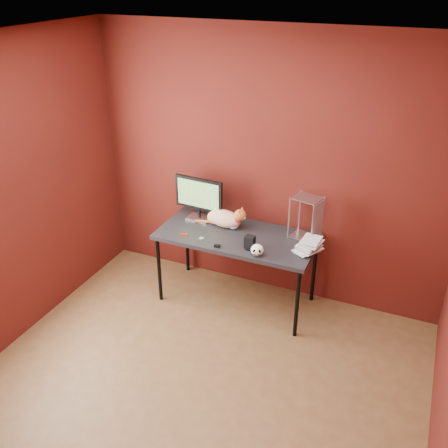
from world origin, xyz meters
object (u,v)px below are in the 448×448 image
at_px(monitor, 199,197).
at_px(skull_mug, 257,250).
at_px(desk, 237,239).
at_px(speaker, 250,243).
at_px(cat, 225,218).
at_px(book_stack, 307,182).

xyz_separation_m(monitor, skull_mug, (0.77, -0.44, -0.19)).
relative_size(desk, speaker, 12.33).
relative_size(monitor, skull_mug, 4.33).
bearing_deg(skull_mug, monitor, 134.10).
relative_size(cat, skull_mug, 4.50).
height_order(cat, skull_mug, cat).
bearing_deg(desk, monitor, 162.01).
bearing_deg(speaker, monitor, 154.19).
xyz_separation_m(cat, speaker, (0.37, -0.30, -0.03)).
bearing_deg(cat, speaker, -28.91).
bearing_deg(speaker, cat, 142.59).
height_order(cat, book_stack, book_stack).
relative_size(cat, book_stack, 0.41).
bearing_deg(speaker, desk, 137.63).
xyz_separation_m(monitor, speaker, (0.67, -0.34, -0.19)).
distance_m(cat, skull_mug, 0.62).
relative_size(desk, cat, 2.84).
bearing_deg(skull_mug, book_stack, 24.87).
bearing_deg(speaker, book_stack, 25.46).
xyz_separation_m(desk, cat, (-0.17, 0.11, 0.14)).
distance_m(speaker, book_stack, 0.76).
height_order(desk, book_stack, book_stack).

